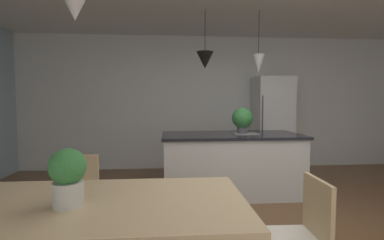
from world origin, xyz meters
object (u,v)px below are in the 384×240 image
Objects in this scene: chair_far_left at (74,200)px; refrigerator at (272,124)px; kitchen_island at (231,163)px; potted_plant_on_island at (242,119)px; potted_plant_on_table at (68,175)px; dining_table at (96,212)px; chair_kitchen_end at (298,238)px.

chair_far_left is 4.09m from refrigerator.
refrigerator is at bearing 50.31° from kitchen_island.
kitchen_island is 1.10× the size of refrigerator.
chair_far_left is 2.32m from kitchen_island.
potted_plant_on_island is at bearing 36.83° from chair_far_left.
kitchen_island is at bearing 57.77° from potted_plant_on_table.
refrigerator is 4.59m from potted_plant_on_table.
dining_table is 4.46m from refrigerator.
chair_kitchen_end is 2.34m from kitchen_island.
potted_plant_on_island is 2.94m from potted_plant_on_table.
potted_plant_on_table reaches higher than kitchen_island.
potted_plant_on_island is 1.12× the size of potted_plant_on_table.
potted_plant_on_table is at bearing -153.71° from dining_table.
dining_table is 2.72m from kitchen_island.
potted_plant_on_island is at bearing 0.00° from kitchen_island.
chair_kitchen_end is 2.24× the size of potted_plant_on_island.
chair_far_left is 2.24× the size of potted_plant_on_island.
chair_kitchen_end is at bearing -107.83° from refrigerator.
kitchen_island is at bearing -129.69° from refrigerator.
kitchen_island is at bearing 88.39° from chair_kitchen_end.
dining_table is 2.17× the size of chair_far_left.
chair_far_left is 0.47× the size of refrigerator.
kitchen_island is at bearing 59.47° from dining_table.
chair_far_left and chair_kitchen_end have the same top height.
dining_table is at bearing -123.41° from potted_plant_on_island.
chair_kitchen_end is (1.31, -0.00, -0.22)m from dining_table.
dining_table is at bearing -124.13° from refrigerator.
refrigerator is (2.50, 3.69, 0.24)m from dining_table.
refrigerator is at bearing 54.92° from potted_plant_on_table.
potted_plant_on_table is (-1.68, -2.41, -0.18)m from potted_plant_on_island.
dining_table is at bearing -120.53° from kitchen_island.
potted_plant_on_island is at bearing 84.41° from chair_kitchen_end.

